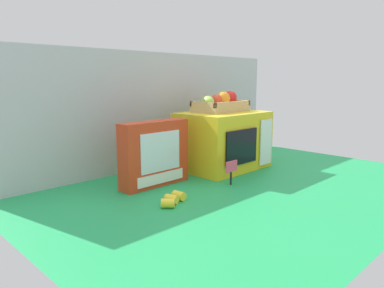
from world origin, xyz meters
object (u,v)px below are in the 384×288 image
(food_groups_crate, at_px, (221,104))
(price_sign, at_px, (231,169))
(toy_microwave, at_px, (224,140))
(loose_toy_banana, at_px, (173,199))
(cookie_set_box, at_px, (155,154))
(loose_toy_apple, at_px, (253,153))

(food_groups_crate, relative_size, price_sign, 2.82)
(toy_microwave, bearing_deg, price_sign, -133.37)
(toy_microwave, height_order, loose_toy_banana, toy_microwave)
(cookie_set_box, relative_size, price_sign, 3.06)
(food_groups_crate, height_order, loose_toy_apple, food_groups_crate)
(food_groups_crate, relative_size, loose_toy_banana, 2.24)
(toy_microwave, bearing_deg, cookie_set_box, 178.71)
(cookie_set_box, bearing_deg, toy_microwave, -1.29)
(loose_toy_banana, bearing_deg, food_groups_crate, 24.68)
(toy_microwave, bearing_deg, food_groups_crate, 64.79)
(price_sign, xyz_separation_m, loose_toy_banana, (-0.32, -0.00, -0.05))
(toy_microwave, distance_m, loose_toy_banana, 0.57)
(toy_microwave, relative_size, loose_toy_apple, 6.45)
(cookie_set_box, relative_size, loose_toy_banana, 2.43)
(food_groups_crate, bearing_deg, loose_toy_banana, -155.32)
(price_sign, distance_m, loose_toy_banana, 0.33)
(cookie_set_box, distance_m, loose_toy_apple, 0.70)
(food_groups_crate, bearing_deg, toy_microwave, -115.21)
(toy_microwave, distance_m, cookie_set_box, 0.42)
(toy_microwave, height_order, loose_toy_apple, toy_microwave)
(price_sign, bearing_deg, cookie_set_box, 135.48)
(cookie_set_box, xyz_separation_m, price_sign, (0.22, -0.22, -0.06))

